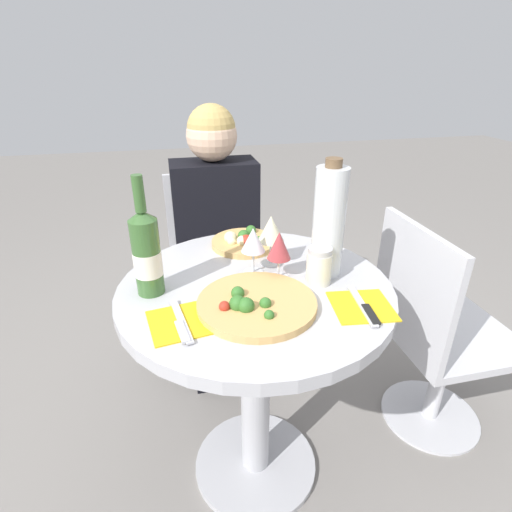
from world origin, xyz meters
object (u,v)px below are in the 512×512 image
chair_empty_side (434,337)px  tall_carafe (329,222)px  pizza_large (255,304)px  dining_table (255,340)px  seated_diner (219,256)px  chair_behind_diner (216,269)px  wine_bottle (147,253)px

chair_empty_side → tall_carafe: tall_carafe is taller
pizza_large → tall_carafe: bearing=29.7°
dining_table → seated_diner: (-0.02, 0.64, -0.02)m
dining_table → seated_diner: size_ratio=0.65×
chair_behind_diner → tall_carafe: 0.94m
pizza_large → wine_bottle: bearing=151.7°
seated_diner → tall_carafe: size_ratio=3.50×
chair_empty_side → seated_diner: bearing=-129.2°
dining_table → pizza_large: 0.24m
wine_bottle → tall_carafe: 0.50m
seated_diner → dining_table: bearing=91.8°
tall_carafe → seated_diner: bearing=111.1°
chair_behind_diner → seated_diner: 0.19m
chair_behind_diner → pizza_large: bearing=89.6°
chair_behind_diner → chair_empty_side: 1.01m
seated_diner → chair_behind_diner: bearing=-90.0°
chair_behind_diner → seated_diner: (-0.00, -0.14, 0.13)m
dining_table → chair_behind_diner: bearing=91.5°
seated_diner → chair_empty_side: bearing=140.8°
chair_empty_side → pizza_large: chair_empty_side is taller
seated_diner → chair_empty_side: size_ratio=1.38×
dining_table → chair_behind_diner: chair_behind_diner is taller
dining_table → chair_empty_side: size_ratio=0.90×
dining_table → wine_bottle: (-0.28, 0.02, 0.31)m
seated_diner → wine_bottle: (-0.26, -0.61, 0.33)m
chair_empty_side → pizza_large: 0.82m
seated_diner → wine_bottle: 0.75m
pizza_large → wine_bottle: (-0.26, 0.14, 0.11)m
chair_behind_diner → chair_empty_side: size_ratio=1.00×
chair_behind_diner → pizza_large: (-0.01, -0.89, 0.36)m
wine_bottle → chair_empty_side: bearing=2.0°
chair_empty_side → pizza_large: bearing=-76.3°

